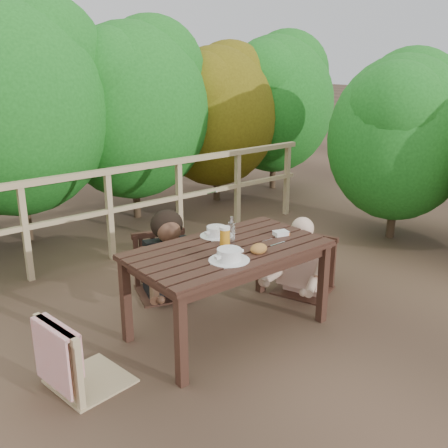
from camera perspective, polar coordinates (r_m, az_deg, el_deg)
ground at (r=4.32m, az=0.43°, el=-11.59°), size 60.00×60.00×0.00m
table at (r=4.15m, az=0.44°, el=-7.34°), size 1.53×0.86×0.71m
chair_left at (r=3.58m, az=-15.10°, el=-9.96°), size 0.55×0.55×0.99m
chair_far at (r=4.76m, az=-6.61°, el=-1.89°), size 0.65×0.65×1.04m
chair_right at (r=4.84m, az=8.94°, el=-2.07°), size 0.62×0.62×0.97m
woman at (r=4.73m, az=-6.80°, el=-0.35°), size 0.70×0.77×1.30m
diner_right at (r=4.82m, az=9.27°, el=-0.41°), size 0.76×0.69×1.26m
railing at (r=5.68m, az=-12.47°, el=0.98°), size 5.60×0.10×1.01m
hedge_row at (r=6.70m, az=-14.99°, el=15.50°), size 6.60×1.60×3.80m
soup_near at (r=3.75m, az=0.57°, el=-3.48°), size 0.30×0.30×0.10m
soup_far at (r=4.25m, az=-0.83°, el=-0.87°), size 0.27×0.27×0.09m
bread_roll at (r=3.90m, az=3.85°, el=-2.75°), size 0.14×0.11×0.08m
beer_glass at (r=4.04m, az=0.09°, el=-1.40°), size 0.08×0.08×0.16m
bottle at (r=4.06m, az=0.83°, el=-0.75°), size 0.06×0.06×0.23m
butter_tub at (r=4.29m, az=6.26°, el=-1.10°), size 0.14×0.11×0.05m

